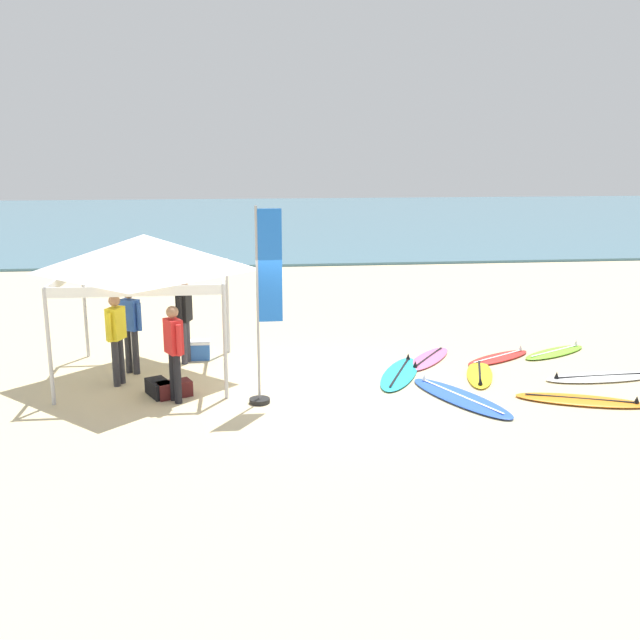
{
  "coord_description": "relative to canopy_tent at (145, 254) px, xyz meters",
  "views": [
    {
      "loc": [
        -1.3,
        -12.49,
        4.31
      ],
      "look_at": [
        0.22,
        1.29,
        1.0
      ],
      "focal_mm": 40.5,
      "sensor_mm": 36.0,
      "label": 1
    }
  ],
  "objects": [
    {
      "name": "ground_plane",
      "position": [
        3.09,
        -1.19,
        -2.39
      ],
      "size": [
        80.0,
        80.0,
        0.0
      ],
      "primitive_type": "plane",
      "color": "beige"
    },
    {
      "name": "sea",
      "position": [
        3.09,
        30.88,
        -2.34
      ],
      "size": [
        80.0,
        36.0,
        0.1
      ],
      "primitive_type": "cube",
      "color": "teal",
      "rests_on": "ground"
    },
    {
      "name": "canopy_tent",
      "position": [
        0.0,
        0.0,
        0.0
      ],
      "size": [
        3.08,
        3.08,
        2.75
      ],
      "color": "#B7B7BC",
      "rests_on": "ground"
    },
    {
      "name": "surfboard_yellow",
      "position": [
        6.35,
        -0.74,
        -2.35
      ],
      "size": [
        1.01,
        1.86,
        0.19
      ],
      "color": "yellow",
      "rests_on": "ground"
    },
    {
      "name": "surfboard_pink",
      "position": [
        5.63,
        0.41,
        -2.35
      ],
      "size": [
        1.51,
        1.87,
        0.19
      ],
      "color": "pink",
      "rests_on": "ground"
    },
    {
      "name": "surfboard_blue",
      "position": [
        5.57,
        -1.99,
        -2.35
      ],
      "size": [
        1.64,
        2.52,
        0.19
      ],
      "color": "blue",
      "rests_on": "ground"
    },
    {
      "name": "surfboard_cyan",
      "position": [
        4.81,
        -0.52,
        -2.35
      ],
      "size": [
        1.44,
        2.3,
        0.19
      ],
      "color": "#23B2CC",
      "rests_on": "ground"
    },
    {
      "name": "surfboard_white",
      "position": [
        8.6,
        -1.17,
        -2.35
      ],
      "size": [
        2.29,
        0.73,
        0.19
      ],
      "color": "white",
      "rests_on": "ground"
    },
    {
      "name": "surfboard_lime",
      "position": [
        8.46,
        0.59,
        -2.35
      ],
      "size": [
        1.83,
        1.33,
        0.19
      ],
      "color": "#7AD12D",
      "rests_on": "ground"
    },
    {
      "name": "surfboard_red",
      "position": [
        7.11,
        0.32,
        -2.35
      ],
      "size": [
        1.79,
        1.35,
        0.19
      ],
      "color": "red",
      "rests_on": "ground"
    },
    {
      "name": "surfboard_orange",
      "position": [
        7.63,
        -2.37,
        -2.35
      ],
      "size": [
        2.27,
        1.32,
        0.19
      ],
      "color": "orange",
      "rests_on": "ground"
    },
    {
      "name": "person_red",
      "position": [
        0.61,
        -1.56,
        -1.4
      ],
      "size": [
        0.36,
        0.5,
        1.71
      ],
      "color": "black",
      "rests_on": "ground"
    },
    {
      "name": "person_blue",
      "position": [
        -0.37,
        0.19,
        -1.4
      ],
      "size": [
        0.48,
        0.38,
        1.71
      ],
      "color": "#2D2D33",
      "rests_on": "ground"
    },
    {
      "name": "person_black",
      "position": [
        0.62,
        0.8,
        -1.4
      ],
      "size": [
        0.32,
        0.53,
        1.71
      ],
      "color": "#383842",
      "rests_on": "ground"
    },
    {
      "name": "person_yellow",
      "position": [
        -0.52,
        -0.51,
        -1.4
      ],
      "size": [
        0.34,
        0.52,
        1.71
      ],
      "color": "#2D2D33",
      "rests_on": "ground"
    },
    {
      "name": "banner_flag",
      "position": [
        2.17,
        -1.79,
        -0.81
      ],
      "size": [
        0.6,
        0.36,
        3.4
      ],
      "color": "#99999E",
      "rests_on": "ground"
    },
    {
      "name": "gear_bag_near_tent",
      "position": [
        0.55,
        -1.3,
        -2.25
      ],
      "size": [
        0.68,
        0.53,
        0.28
      ],
      "primitive_type": "cube",
      "rotation": [
        0.0,
        0.0,
        0.41
      ],
      "color": "#4C1919",
      "rests_on": "ground"
    },
    {
      "name": "gear_bag_by_pole",
      "position": [
        0.28,
        -1.22,
        -2.25
      ],
      "size": [
        0.55,
        0.68,
        0.28
      ],
      "primitive_type": "cube",
      "rotation": [
        0.0,
        0.0,
        2.03
      ],
      "color": "black",
      "rests_on": "ground"
    },
    {
      "name": "cooler_box",
      "position": [
        0.85,
        1.04,
        -2.19
      ],
      "size": [
        0.5,
        0.36,
        0.39
      ],
      "color": "#2D60B7",
      "rests_on": "ground"
    }
  ]
}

